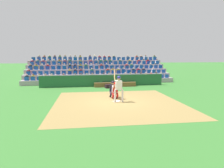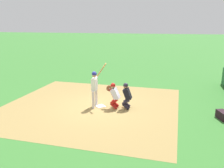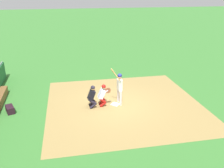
# 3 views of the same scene
# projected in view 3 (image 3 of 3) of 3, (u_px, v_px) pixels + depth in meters

# --- Properties ---
(ground_plane) EXTENTS (160.00, 160.00, 0.00)m
(ground_plane) POSITION_uv_depth(u_px,v_px,m) (115.00, 104.00, 13.72)
(ground_plane) COLOR #37762F
(infield_dirt_patch) EXTENTS (8.74, 8.90, 0.01)m
(infield_dirt_patch) POSITION_uv_depth(u_px,v_px,m) (124.00, 103.00, 13.82)
(infield_dirt_patch) COLOR #997E47
(infield_dirt_patch) RESTS_ON ground_plane
(home_plate_marker) EXTENTS (0.62, 0.62, 0.02)m
(home_plate_marker) POSITION_uv_depth(u_px,v_px,m) (115.00, 104.00, 13.71)
(home_plate_marker) COLOR white
(home_plate_marker) RESTS_ON infield_dirt_patch
(batter_at_plate) EXTENTS (0.65, 0.69, 2.21)m
(batter_at_plate) POSITION_uv_depth(u_px,v_px,m) (119.00, 85.00, 13.44)
(batter_at_plate) COLOR silver
(batter_at_plate) RESTS_ON ground_plane
(catcher_crouching) EXTENTS (0.47, 0.71, 1.28)m
(catcher_crouching) POSITION_uv_depth(u_px,v_px,m) (103.00, 94.00, 13.33)
(catcher_crouching) COLOR #AF1712
(catcher_crouching) RESTS_ON ground_plane
(home_plate_umpire) EXTENTS (0.47, 0.46, 1.30)m
(home_plate_umpire) POSITION_uv_depth(u_px,v_px,m) (92.00, 95.00, 13.15)
(home_plate_umpire) COLOR #221D2B
(home_plate_umpire) RESTS_ON ground_plane
(equipment_duffel_bag) EXTENTS (0.78, 0.57, 0.35)m
(equipment_duffel_bag) POSITION_uv_depth(u_px,v_px,m) (10.00, 109.00, 12.77)
(equipment_duffel_bag) COLOR black
(equipment_duffel_bag) RESTS_ON ground_plane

